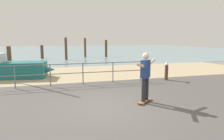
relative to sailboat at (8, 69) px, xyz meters
name	(u,v)px	position (x,y,z in m)	size (l,w,h in m)	color
ground_plane	(121,118)	(4.15, -7.40, -0.52)	(24.00, 10.00, 0.04)	#514C49
beach_strip	(81,73)	(4.15, 0.60, -0.52)	(24.00, 6.00, 0.04)	tan
sea_surface	(60,50)	(4.15, 28.60, -0.52)	(72.00, 50.00, 0.04)	#75939E
railing_fence	(50,72)	(2.29, -2.80, 0.17)	(9.07, 0.05, 1.05)	slate
sailboat	(8,69)	(0.00, 0.00, 0.00)	(5.06, 2.13, 4.85)	#19666B
skateboard	(145,101)	(5.39, -6.30, -0.45)	(0.74, 0.66, 0.08)	brown
skateboarder	(145,74)	(5.39, -6.30, 0.50)	(1.17, 0.99, 1.65)	#26262B
bollard_short	(166,73)	(8.19, -3.01, -0.12)	(0.18, 0.18, 0.80)	#513826
seagull	(167,64)	(8.20, -3.00, 0.36)	(0.27, 0.46, 0.18)	white
groyne_post_0	(9,56)	(-1.05, 6.72, 0.26)	(0.35, 0.35, 1.57)	#513826
groyne_post_1	(42,52)	(1.42, 11.80, 0.22)	(0.32, 0.32, 1.49)	#513826
groyne_post_2	(66,49)	(3.89, 9.51, 0.64)	(0.26, 0.26, 2.32)	#513826
groyne_post_3	(85,48)	(6.36, 12.40, 0.62)	(0.25, 0.25, 2.27)	#513826
groyne_post_4	(106,48)	(8.82, 11.84, 0.51)	(0.29, 0.29, 2.05)	#513826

